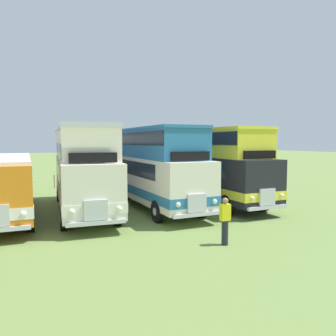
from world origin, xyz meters
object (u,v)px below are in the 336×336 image
Objects in this scene: bus_seventh_in_row at (208,162)px; marshal_person at (225,221)px; bus_fourth_in_row at (4,182)px; bus_sixth_in_row at (150,164)px; bus_fifth_in_row at (83,167)px.

bus_seventh_in_row reaches higher than marshal_person.
bus_fourth_in_row is 0.96× the size of bus_sixth_in_row.
bus_sixth_in_row is at bearing -179.65° from bus_seventh_in_row.
marshal_person is at bearing -46.33° from bus_fourth_in_row.
bus_fourth_in_row reaches higher than marshal_person.
bus_sixth_in_row is 1.02× the size of bus_seventh_in_row.
bus_seventh_in_row reaches higher than bus_fourth_in_row.
bus_seventh_in_row is 6.22× the size of marshal_person.
bus_seventh_in_row is at bearing 0.35° from bus_sixth_in_row.
bus_seventh_in_row is 8.98m from marshal_person.
marshal_person is (0.14, -8.01, -1.59)m from bus_sixth_in_row.
bus_seventh_in_row is (11.45, -0.10, 0.72)m from bus_fourth_in_row.
bus_sixth_in_row reaches higher than marshal_person.
bus_fifth_in_row is at bearing -2.08° from bus_fourth_in_row.
bus_fifth_in_row is 7.63m from bus_seventh_in_row.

